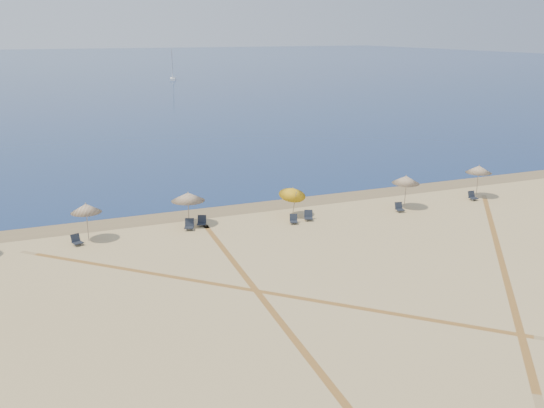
{
  "coord_description": "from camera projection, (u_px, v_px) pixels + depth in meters",
  "views": [
    {
      "loc": [
        -14.75,
        -15.95,
        12.64
      ],
      "look_at": [
        0.0,
        20.0,
        1.3
      ],
      "focal_mm": 39.61,
      "sensor_mm": 36.0,
      "label": 1
    }
  ],
  "objects": [
    {
      "name": "chair_3",
      "position": [
        189.0,
        225.0,
        39.29
      ],
      "size": [
        0.81,
        0.87,
        0.72
      ],
      "rotation": [
        0.0,
        0.0,
        -0.37
      ],
      "color": "black",
      "rests_on": "ground"
    },
    {
      "name": "ocean",
      "position": [
        63.0,
        65.0,
        222.91
      ],
      "size": [
        500.0,
        500.0,
        0.0
      ],
      "primitive_type": "plane",
      "color": "#0C2151",
      "rests_on": "ground"
    },
    {
      "name": "chair_7",
      "position": [
        399.0,
        208.0,
        43.18
      ],
      "size": [
        0.63,
        0.71,
        0.67
      ],
      "rotation": [
        0.0,
        0.0,
        -0.13
      ],
      "color": "black",
      "rests_on": "ground"
    },
    {
      "name": "chair_5",
      "position": [
        294.0,
        219.0,
        40.53
      ],
      "size": [
        0.7,
        0.76,
        0.63
      ],
      "rotation": [
        0.0,
        0.0,
        -0.36
      ],
      "color": "black",
      "rests_on": "ground"
    },
    {
      "name": "umbrella_3",
      "position": [
        293.0,
        192.0,
        41.55
      ],
      "size": [
        1.88,
        1.96,
        2.37
      ],
      "color": "gray",
      "rests_on": "ground"
    },
    {
      "name": "tire_tracks",
      "position": [
        348.0,
        285.0,
        30.83
      ],
      "size": [
        54.9,
        42.11,
        0.0
      ],
      "color": "tan",
      "rests_on": "ground"
    },
    {
      "name": "chair_4",
      "position": [
        202.0,
        221.0,
        40.05
      ],
      "size": [
        0.79,
        0.84,
        0.7
      ],
      "rotation": [
        0.0,
        0.0,
        -0.39
      ],
      "color": "black",
      "rests_on": "ground"
    },
    {
      "name": "chair_8",
      "position": [
        472.0,
        196.0,
        46.12
      ],
      "size": [
        0.57,
        0.67,
        0.68
      ],
      "rotation": [
        0.0,
        0.0,
        -0.02
      ],
      "color": "black",
      "rests_on": "ground"
    },
    {
      "name": "ground",
      "position": [
        469.0,
        371.0,
        23.08
      ],
      "size": [
        160.0,
        160.0,
        0.0
      ],
      "primitive_type": "plane",
      "color": "tan",
      "rests_on": "ground"
    },
    {
      "name": "umbrella_5",
      "position": [
        479.0,
        169.0,
        46.23
      ],
      "size": [
        1.99,
        1.99,
        2.61
      ],
      "color": "gray",
      "rests_on": "ground"
    },
    {
      "name": "wet_sand",
      "position": [
        252.0,
        207.0,
        44.39
      ],
      "size": [
        500.0,
        500.0,
        0.0
      ],
      "primitive_type": "plane",
      "color": "olive",
      "rests_on": "ground"
    },
    {
      "name": "umbrella_1",
      "position": [
        86.0,
        208.0,
        36.68
      ],
      "size": [
        1.87,
        1.87,
        2.46
      ],
      "color": "gray",
      "rests_on": "ground"
    },
    {
      "name": "umbrella_4",
      "position": [
        406.0,
        180.0,
        43.38
      ],
      "size": [
        1.99,
        2.01,
        2.53
      ],
      "color": "gray",
      "rests_on": "ground"
    },
    {
      "name": "chair_6",
      "position": [
        308.0,
        216.0,
        41.24
      ],
      "size": [
        0.79,
        0.84,
        0.69
      ],
      "rotation": [
        0.0,
        0.0,
        -0.41
      ],
      "color": "black",
      "rests_on": "ground"
    },
    {
      "name": "umbrella_2",
      "position": [
        188.0,
        197.0,
        39.59
      ],
      "size": [
        2.23,
        2.23,
        2.35
      ],
      "color": "gray",
      "rests_on": "ground"
    },
    {
      "name": "sailboat_0",
      "position": [
        172.0,
        71.0,
        154.9
      ],
      "size": [
        2.62,
        5.34,
        7.71
      ],
      "rotation": [
        0.0,
        0.0,
        -0.26
      ],
      "color": "white",
      "rests_on": "ocean"
    },
    {
      "name": "chair_2",
      "position": [
        77.0,
        240.0,
        36.48
      ],
      "size": [
        0.74,
        0.8,
        0.67
      ],
      "rotation": [
        0.0,
        0.0,
        0.36
      ],
      "color": "black",
      "rests_on": "ground"
    }
  ]
}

